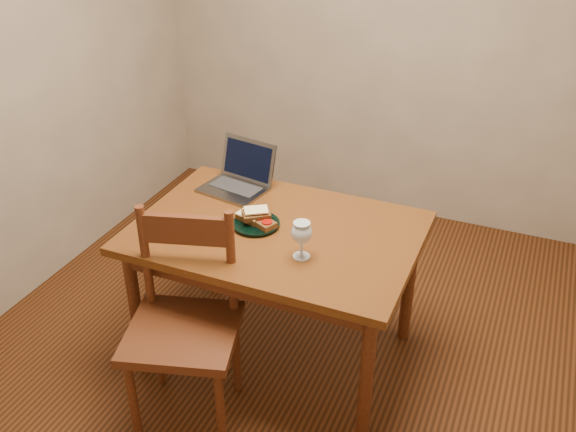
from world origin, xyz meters
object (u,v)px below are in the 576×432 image
at_px(plate, 256,224).
at_px(milk_glass, 302,240).
at_px(chair, 183,318).
at_px(laptop, 240,176).
at_px(table, 276,245).

xyz_separation_m(plate, milk_glass, (0.29, -0.16, 0.08)).
height_order(chair, laptop, laptop).
bearing_deg(laptop, plate, -43.07).
bearing_deg(milk_glass, table, 139.03).
bearing_deg(plate, table, 6.33).
distance_m(table, laptop, 0.49).
relative_size(chair, milk_glass, 3.28).
distance_m(table, milk_glass, 0.31).
height_order(table, chair, chair).
bearing_deg(table, milk_glass, -40.97).
xyz_separation_m(table, milk_glass, (0.19, -0.17, 0.17)).
bearing_deg(chair, milk_glass, 24.47).
bearing_deg(chair, table, 51.74).
relative_size(plate, milk_glass, 1.28).
bearing_deg(table, chair, -112.00).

